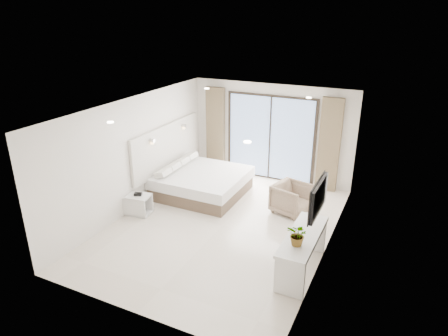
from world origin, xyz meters
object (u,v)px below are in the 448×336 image
at_px(bed, 201,183).
at_px(armchair, 292,197).
at_px(console_desk, 303,244).
at_px(nightstand, 139,205).

relative_size(bed, armchair, 2.71).
distance_m(bed, console_desk, 3.93).
bearing_deg(bed, armchair, 0.09).
bearing_deg(nightstand, bed, 56.34).
distance_m(console_desk, armchair, 2.33).
xyz_separation_m(nightstand, armchair, (3.22, 1.63, 0.16)).
height_order(console_desk, armchair, armchair).
bearing_deg(armchair, bed, 105.37).
relative_size(nightstand, console_desk, 0.34).
xyz_separation_m(console_desk, armchair, (-0.84, 2.17, -0.17)).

